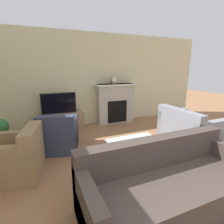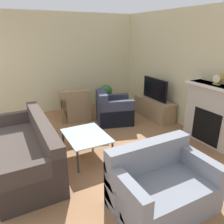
# 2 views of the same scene
# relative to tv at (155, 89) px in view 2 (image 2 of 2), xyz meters

# --- Properties ---
(wall_back) EXTENTS (8.12, 0.06, 2.70)m
(wall_back) POSITION_rel_tv_xyz_m (0.80, 0.33, 0.57)
(wall_back) COLOR beige
(wall_back) RESTS_ON ground_plane
(wall_left) EXTENTS (0.06, 7.79, 2.70)m
(wall_left) POSITION_rel_tv_xyz_m (-1.79, -2.10, 0.57)
(wall_left) COLOR beige
(wall_left) RESTS_ON ground_plane
(fireplace) EXTENTS (1.28, 0.39, 1.22)m
(fireplace) POSITION_rel_tv_xyz_m (1.73, 0.13, -0.14)
(fireplace) COLOR #BCB2A3
(fireplace) RESTS_ON ground_plane
(tv_stand) EXTENTS (1.28, 0.43, 0.50)m
(tv_stand) POSITION_rel_tv_xyz_m (0.00, 0.00, -0.53)
(tv_stand) COLOR #997A56
(tv_stand) RESTS_ON ground_plane
(tv) EXTENTS (0.91, 0.06, 0.56)m
(tv) POSITION_rel_tv_xyz_m (0.00, 0.00, 0.00)
(tv) COLOR black
(tv) RESTS_ON tv_stand
(couch_sectional) EXTENTS (2.20, 0.88, 0.82)m
(couch_sectional) POSITION_rel_tv_xyz_m (0.89, -3.35, -0.49)
(couch_sectional) COLOR #3D332D
(couch_sectional) RESTS_ON ground_plane
(couch_loveseat) EXTENTS (0.86, 1.27, 0.82)m
(couch_loveseat) POSITION_rel_tv_xyz_m (2.65, -1.94, -0.48)
(couch_loveseat) COLOR gray
(couch_loveseat) RESTS_ON ground_plane
(armchair_by_window) EXTENTS (1.02, 0.92, 0.82)m
(armchair_by_window) POSITION_rel_tv_xyz_m (-0.95, -1.90, -0.48)
(armchair_by_window) COLOR #8C704C
(armchair_by_window) RESTS_ON ground_plane
(armchair_accent) EXTENTS (0.93, 1.01, 0.82)m
(armchair_accent) POSITION_rel_tv_xyz_m (-0.15, -1.16, -0.48)
(armchair_accent) COLOR #33384C
(armchair_accent) RESTS_ON ground_plane
(coffee_table) EXTENTS (0.93, 0.72, 0.43)m
(coffee_table) POSITION_rel_tv_xyz_m (1.03, -2.34, -0.39)
(coffee_table) COLOR #333338
(coffee_table) RESTS_ON ground_plane
(potted_plant) EXTENTS (0.36, 0.36, 0.71)m
(potted_plant) POSITION_rel_tv_xyz_m (-1.29, -0.80, -0.35)
(potted_plant) COLOR #47474C
(potted_plant) RESTS_ON ground_plane
(mantel_clock) EXTENTS (0.19, 0.07, 0.22)m
(mantel_clock) POSITION_rel_tv_xyz_m (1.68, 0.13, 0.56)
(mantel_clock) COLOR #B79338
(mantel_clock) RESTS_ON fireplace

